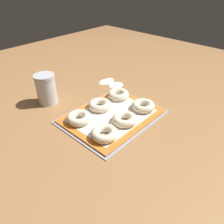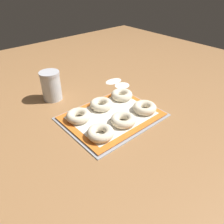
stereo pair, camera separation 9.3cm
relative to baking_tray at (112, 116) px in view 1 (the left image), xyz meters
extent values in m
plane|color=olive|center=(0.01, -0.01, 0.00)|extent=(2.80, 2.80, 0.00)
cube|color=#93969B|center=(0.00, 0.00, 0.00)|extent=(0.45, 0.36, 0.01)
cube|color=orange|center=(0.00, 0.00, 0.01)|extent=(0.43, 0.33, 0.00)
cube|color=silver|center=(0.00, 0.00, 0.01)|extent=(0.37, 0.27, 0.00)
torus|color=beige|center=(-0.14, -0.09, 0.03)|extent=(0.11, 0.11, 0.04)
torus|color=beige|center=(0.00, -0.08, 0.03)|extent=(0.11, 0.11, 0.04)
torus|color=beige|center=(0.15, -0.08, 0.03)|extent=(0.11, 0.11, 0.04)
torus|color=beige|center=(-0.14, 0.08, 0.03)|extent=(0.11, 0.11, 0.04)
torus|color=beige|center=(0.00, 0.09, 0.03)|extent=(0.11, 0.11, 0.04)
torus|color=beige|center=(0.15, 0.09, 0.03)|extent=(0.11, 0.11, 0.04)
cylinder|color=silver|center=(-0.13, 0.34, 0.07)|extent=(0.10, 0.10, 0.14)
cylinder|color=#B2B2B7|center=(-0.13, 0.34, 0.14)|extent=(0.10, 0.10, 0.02)
ellipsoid|color=white|center=(0.27, 0.29, 0.00)|extent=(0.11, 0.07, 0.00)
ellipsoid|color=white|center=(0.27, 0.21, 0.00)|extent=(0.09, 0.08, 0.00)
camera|label=1|loc=(-0.63, -0.58, 0.60)|focal=35.00mm
camera|label=2|loc=(-0.56, -0.65, 0.60)|focal=35.00mm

